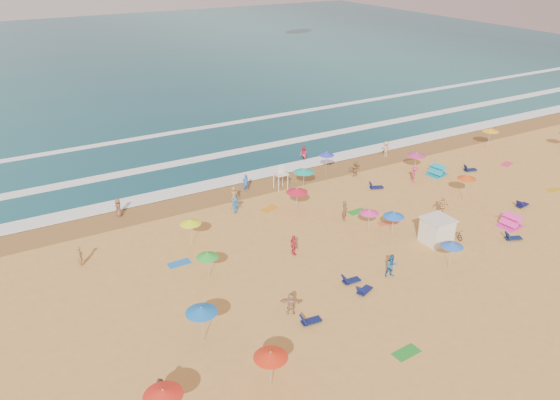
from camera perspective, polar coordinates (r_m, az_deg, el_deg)
ground at (r=44.16m, az=5.31°, el=-4.34°), size 220.00×220.00×0.00m
ocean at (r=119.29m, az=-18.83°, el=13.74°), size 220.00×140.00×0.18m
wet_sand at (r=53.70m, az=-2.24°, el=1.47°), size 220.00×220.00×0.00m
surf_foam at (r=61.04m, az=-6.09°, el=4.50°), size 200.00×18.70×0.05m
cabana at (r=45.17m, az=16.06°, el=-3.14°), size 2.00×2.00×2.00m
cabana_roof at (r=44.69m, az=16.22°, el=-1.95°), size 2.20×2.20×0.12m
bicycle at (r=46.53m, az=17.90°, el=-3.33°), size 0.70×1.64×0.84m
lifeguard_stand at (r=52.73m, az=0.07°, el=2.26°), size 1.20×1.20×2.10m
beach_umbrellas at (r=44.16m, az=5.24°, el=-1.20°), size 67.41×24.78×0.79m
loungers at (r=43.41m, az=11.35°, el=-5.09°), size 49.23×15.58×0.34m
towels at (r=45.05m, az=10.37°, el=-4.01°), size 54.77×23.68×0.03m
popup_tents at (r=54.00m, az=19.28°, el=0.80°), size 4.82×13.22×1.20m
beachgoers at (r=46.64m, az=2.34°, el=-1.34°), size 44.14×27.09×2.12m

